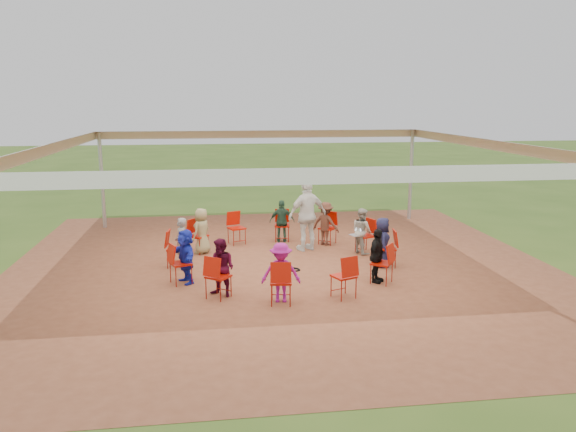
{
  "coord_description": "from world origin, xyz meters",
  "views": [
    {
      "loc": [
        -1.63,
        -12.92,
        3.92
      ],
      "look_at": [
        0.2,
        0.3,
        1.18
      ],
      "focal_mm": 35.0,
      "sensor_mm": 36.0,
      "label": 1
    }
  ],
  "objects": [
    {
      "name": "person_seated_0",
      "position": [
        2.23,
        0.92,
        0.61
      ],
      "size": [
        0.53,
        0.67,
        1.2
      ],
      "primitive_type": "imported",
      "rotation": [
        0.0,
        0.0,
        1.96
      ],
      "color": "#A19F90",
      "rests_on": "ground"
    },
    {
      "name": "chair_3",
      "position": [
        -0.97,
        2.34,
        0.45
      ],
      "size": [
        0.56,
        0.57,
        0.9
      ],
      "primitive_type": null,
      "rotation": [
        0.0,
        0.0,
        -2.75
      ],
      "color": "#AF1103",
      "rests_on": "ground"
    },
    {
      "name": "chair_7",
      "position": [
        -1.54,
        -2.01,
        0.45
      ],
      "size": [
        0.6,
        0.6,
        0.9
      ],
      "primitive_type": null,
      "rotation": [
        0.0,
        0.0,
        -0.65
      ],
      "color": "#AF1103",
      "rests_on": "ground"
    },
    {
      "name": "chair_10",
      "position": [
        2.01,
        -1.54,
        0.45
      ],
      "size": [
        0.6,
        0.6,
        0.9
      ],
      "primitive_type": null,
      "rotation": [
        0.0,
        0.0,
        0.92
      ],
      "color": "#AF1103",
      "rests_on": "ground"
    },
    {
      "name": "tent",
      "position": [
        0.0,
        0.0,
        2.37
      ],
      "size": [
        10.33,
        10.33,
        3.0
      ],
      "color": "#B2B2B7",
      "rests_on": "ground"
    },
    {
      "name": "person_seated_6",
      "position": [
        -1.47,
        -1.91,
        0.61
      ],
      "size": [
        0.67,
        0.62,
        1.2
      ],
      "primitive_type": "imported",
      "rotation": [
        0.0,
        0.0,
        -0.65
      ],
      "color": "#440921",
      "rests_on": "ground"
    },
    {
      "name": "cable_coil",
      "position": [
        0.26,
        -0.35,
        0.02
      ],
      "size": [
        0.34,
        0.34,
        0.03
      ],
      "rotation": [
        0.0,
        0.0,
        0.17
      ],
      "color": "black",
      "rests_on": "ground"
    },
    {
      "name": "person_seated_9",
      "position": [
        2.39,
        -0.32,
        0.61
      ],
      "size": [
        0.4,
        0.62,
        1.2
      ],
      "primitive_type": "imported",
      "rotation": [
        0.0,
        0.0,
        1.44
      ],
      "color": "#1B1C3C",
      "rests_on": "ground"
    },
    {
      "name": "chair_4",
      "position": [
        -2.01,
        1.54,
        0.45
      ],
      "size": [
        0.6,
        0.6,
        0.9
      ],
      "primitive_type": null,
      "rotation": [
        0.0,
        0.0,
        -2.23
      ],
      "color": "#AF1103",
      "rests_on": "ground"
    },
    {
      "name": "laptop",
      "position": [
        2.08,
        0.86,
        0.57
      ],
      "size": [
        0.34,
        0.37,
        0.21
      ],
      "rotation": [
        0.0,
        0.0,
        1.96
      ],
      "color": "#B7B7BC",
      "rests_on": "ground"
    },
    {
      "name": "person_seated_3",
      "position": [
        -1.91,
        1.47,
        0.61
      ],
      "size": [
        0.62,
        0.66,
        1.2
      ],
      "primitive_type": "imported",
      "rotation": [
        0.0,
        0.0,
        -2.23
      ],
      "color": "#948959",
      "rests_on": "ground"
    },
    {
      "name": "ground",
      "position": [
        0.0,
        0.0,
        0.0
      ],
      "size": [
        80.0,
        80.0,
        0.0
      ],
      "primitive_type": "plane",
      "color": "#3B591B",
      "rests_on": "ground"
    },
    {
      "name": "chair_2",
      "position": [
        0.33,
        2.51,
        0.45
      ],
      "size": [
        0.47,
        0.49,
        0.9
      ],
      "primitive_type": null,
      "rotation": [
        0.0,
        0.0,
        3.01
      ],
      "color": "#AF1103",
      "rests_on": "ground"
    },
    {
      "name": "chair_1",
      "position": [
        1.54,
        2.01,
        0.45
      ],
      "size": [
        0.6,
        0.6,
        0.9
      ],
      "primitive_type": null,
      "rotation": [
        0.0,
        0.0,
        2.49
      ],
      "color": "#AF1103",
      "rests_on": "ground"
    },
    {
      "name": "dirt_patch",
      "position": [
        0.0,
        0.0,
        0.01
      ],
      "size": [
        13.0,
        13.0,
        0.0
      ],
      "primitive_type": "plane",
      "color": "brown",
      "rests_on": "ground"
    },
    {
      "name": "chair_11",
      "position": [
        2.51,
        -0.33,
        0.45
      ],
      "size": [
        0.49,
        0.47,
        0.9
      ],
      "primitive_type": null,
      "rotation": [
        0.0,
        0.0,
        1.44
      ],
      "color": "#AF1103",
      "rests_on": "ground"
    },
    {
      "name": "person_seated_7",
      "position": [
        -0.32,
        -2.39,
        0.61
      ],
      "size": [
        0.82,
        0.48,
        1.2
      ],
      "primitive_type": "imported",
      "rotation": [
        0.0,
        0.0,
        -0.13
      ],
      "color": "#9B167E",
      "rests_on": "ground"
    },
    {
      "name": "chair_6",
      "position": [
        -2.34,
        -0.97,
        0.45
      ],
      "size": [
        0.57,
        0.56,
        0.9
      ],
      "primitive_type": null,
      "rotation": [
        0.0,
        0.0,
        -1.18
      ],
      "color": "#AF1103",
      "rests_on": "ground"
    },
    {
      "name": "person_seated_4",
      "position": [
        -2.39,
        0.32,
        0.61
      ],
      "size": [
        0.34,
        0.47,
        1.2
      ],
      "primitive_type": "imported",
      "rotation": [
        0.0,
        0.0,
        -1.7
      ],
      "color": "gray",
      "rests_on": "ground"
    },
    {
      "name": "chair_8",
      "position": [
        -0.33,
        -2.51,
        0.45
      ],
      "size": [
        0.47,
        0.49,
        0.9
      ],
      "primitive_type": null,
      "rotation": [
        0.0,
        0.0,
        -0.13
      ],
      "color": "#AF1103",
      "rests_on": "ground"
    },
    {
      "name": "chair_0",
      "position": [
        2.34,
        0.97,
        0.45
      ],
      "size": [
        0.57,
        0.56,
        0.9
      ],
      "primitive_type": null,
      "rotation": [
        0.0,
        0.0,
        1.96
      ],
      "color": "#AF1103",
      "rests_on": "ground"
    },
    {
      "name": "person_seated_8",
      "position": [
        1.91,
        -1.47,
        0.61
      ],
      "size": [
        0.71,
        0.78,
        1.2
      ],
      "primitive_type": "imported",
      "rotation": [
        0.0,
        0.0,
        0.92
      ],
      "color": "black",
      "rests_on": "ground"
    },
    {
      "name": "chair_5",
      "position": [
        -2.51,
        0.33,
        0.45
      ],
      "size": [
        0.49,
        0.47,
        0.9
      ],
      "primitive_type": null,
      "rotation": [
        0.0,
        0.0,
        -1.7
      ],
      "color": "#AF1103",
      "rests_on": "ground"
    },
    {
      "name": "standing_person",
      "position": [
        0.87,
        1.42,
        0.96
      ],
      "size": [
        1.25,
        0.94,
        1.91
      ],
      "primitive_type": "imported",
      "rotation": [
        0.0,
        0.0,
        3.51
      ],
      "color": "silver",
      "rests_on": "ground"
    },
    {
      "name": "person_seated_5",
      "position": [
        -2.23,
        -0.92,
        0.61
      ],
      "size": [
        0.81,
        1.19,
        1.2
      ],
      "primitive_type": "imported",
      "rotation": [
        0.0,
        0.0,
        -1.18
      ],
      "color": "#1826B2",
      "rests_on": "ground"
    },
    {
      "name": "chair_9",
      "position": [
        0.97,
        -2.34,
        0.45
      ],
      "size": [
        0.56,
        0.57,
        0.9
      ],
      "primitive_type": null,
      "rotation": [
        0.0,
        0.0,
        0.39
      ],
      "color": "#AF1103",
      "rests_on": "ground"
    },
    {
      "name": "person_seated_2",
      "position": [
        0.32,
        2.39,
        0.61
      ],
      "size": [
        0.74,
        0.45,
        1.2
      ],
      "primitive_type": "imported",
      "rotation": [
        0.0,
        0.0,
        3.01
      ],
      "color": "#264734",
      "rests_on": "ground"
    },
    {
      "name": "person_seated_1",
      "position": [
        1.47,
        1.91,
        0.61
      ],
      "size": [
        0.85,
        0.78,
        1.2
      ],
      "primitive_type": "imported",
      "rotation": [
        0.0,
        0.0,
        2.49
      ],
      "color": "#512D1F",
      "rests_on": "ground"
    }
  ]
}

